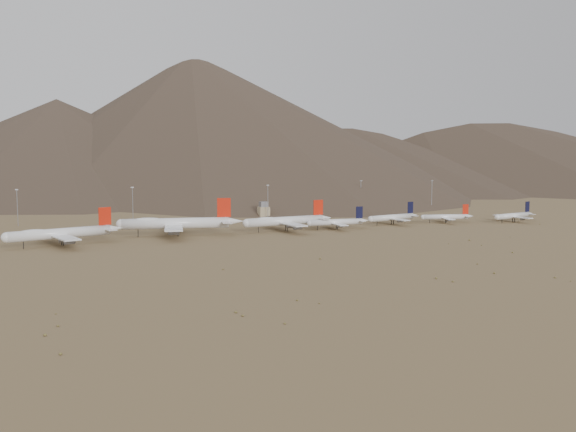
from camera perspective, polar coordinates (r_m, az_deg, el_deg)
name	(u,v)px	position (r m, az deg, el deg)	size (l,w,h in m)	color
ground	(283,239)	(380.86, -0.41, -2.06)	(3000.00, 3000.00, 0.00)	olive
mountain_ridge	(109,96)	(1262.57, -15.63, 10.20)	(4400.00, 1000.00, 300.00)	brown
widebody_west	(61,233)	(376.18, -19.56, -1.45)	(65.59, 51.78, 19.92)	white
widebody_centre	(176,223)	(398.67, -9.91, -0.63)	(76.61, 60.03, 23.02)	white
widebody_east	(285,221)	(416.75, -0.23, -0.43)	(65.17, 50.46, 19.39)	white
narrowbody_a	(337,222)	(427.59, 4.41, -0.54)	(44.61, 32.02, 14.71)	white
narrowbody_b	(393,217)	(459.50, 9.32, -0.12)	(45.88, 33.60, 15.31)	white
narrowbody_c	(446,217)	(477.19, 13.91, -0.07)	(39.39, 29.01, 13.23)	white
narrowbody_d	(514,216)	(496.68, 19.45, 0.03)	(42.64, 31.32, 14.28)	white
control_tower	(264,210)	(502.35, -2.18, 0.52)	(8.00, 8.00, 12.00)	tan
mast_far_west	(17,206)	(480.20, -22.93, 0.85)	(2.00, 0.60, 25.70)	gray
mast_west	(133,203)	(481.12, -13.64, 1.17)	(2.00, 0.60, 25.70)	gray
mast_centre	(268,200)	(494.64, -1.80, 1.47)	(2.00, 0.60, 25.70)	gray
mast_east	(361,193)	(567.50, 6.49, 2.02)	(2.00, 0.60, 25.70)	gray
mast_far_east	(432,193)	(578.20, 12.66, 1.99)	(2.00, 0.60, 25.70)	gray
desert_scrub	(338,273)	(276.67, 4.48, -5.09)	(412.24, 180.28, 0.86)	olive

